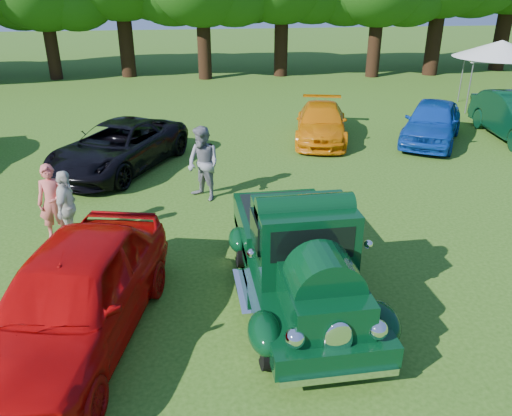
{
  "coord_description": "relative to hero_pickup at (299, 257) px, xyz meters",
  "views": [
    {
      "loc": [
        -1.64,
        -7.4,
        5.32
      ],
      "look_at": [
        -0.21,
        1.83,
        1.1
      ],
      "focal_mm": 35.0,
      "sensor_mm": 36.0,
      "label": 1
    }
  ],
  "objects": [
    {
      "name": "ground",
      "position": [
        -0.32,
        -0.15,
        -0.85
      ],
      "size": [
        120.0,
        120.0,
        0.0
      ],
      "primitive_type": "plane",
      "color": "#294E12",
      "rests_on": "ground"
    },
    {
      "name": "hero_pickup",
      "position": [
        0.0,
        0.0,
        0.0
      ],
      "size": [
        2.34,
        5.02,
        1.96
      ],
      "color": "black",
      "rests_on": "ground"
    },
    {
      "name": "red_convertible",
      "position": [
        -3.78,
        -0.64,
        -0.0
      ],
      "size": [
        3.16,
        5.31,
        1.69
      ],
      "primitive_type": "imported",
      "rotation": [
        0.0,
        0.0,
        -0.25
      ],
      "color": "#AA0707",
      "rests_on": "ground"
    },
    {
      "name": "back_car_black",
      "position": [
        -3.88,
        7.7,
        -0.12
      ],
      "size": [
        4.65,
        5.74,
        1.45
      ],
      "primitive_type": "imported",
      "rotation": [
        0.0,
        0.0,
        -0.51
      ],
      "color": "black",
      "rests_on": "ground"
    },
    {
      "name": "back_car_orange",
      "position": [
        3.18,
        9.85,
        -0.21
      ],
      "size": [
        2.92,
        4.74,
        1.28
      ],
      "primitive_type": "imported",
      "rotation": [
        0.0,
        0.0,
        -0.27
      ],
      "color": "orange",
      "rests_on": "ground"
    },
    {
      "name": "back_car_blue",
      "position": [
        7.04,
        8.93,
        -0.09
      ],
      "size": [
        3.95,
        4.69,
        1.51
      ],
      "primitive_type": "imported",
      "rotation": [
        0.0,
        0.0,
        -0.59
      ],
      "color": "#0D3598",
      "rests_on": "ground"
    },
    {
      "name": "spectator_pink",
      "position": [
        -4.86,
        3.15,
        0.03
      ],
      "size": [
        0.67,
        0.47,
        1.76
      ],
      "primitive_type": "imported",
      "rotation": [
        0.0,
        0.0,
        0.08
      ],
      "color": "#CB5853",
      "rests_on": "ground"
    },
    {
      "name": "spectator_grey",
      "position": [
        -1.42,
        4.92,
        0.14
      ],
      "size": [
        1.19,
        1.22,
        1.98
      ],
      "primitive_type": "imported",
      "rotation": [
        0.0,
        0.0,
        -0.89
      ],
      "color": "gray",
      "rests_on": "ground"
    },
    {
      "name": "spectator_white",
      "position": [
        -4.5,
        2.83,
        0.01
      ],
      "size": [
        0.51,
        1.04,
        1.71
      ],
      "primitive_type": "imported",
      "rotation": [
        0.0,
        0.0,
        1.47
      ],
      "color": "beige",
      "rests_on": "ground"
    },
    {
      "name": "canopy_tent",
      "position": [
        12.31,
        13.53,
        1.8
      ],
      "size": [
        5.28,
        5.28,
        3.04
      ],
      "rotation": [
        0.0,
        0.0,
        -0.38
      ],
      "color": "silver",
      "rests_on": "ground"
    }
  ]
}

